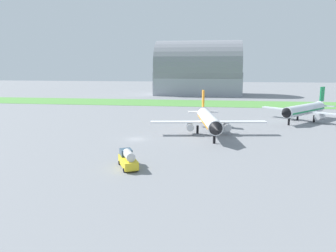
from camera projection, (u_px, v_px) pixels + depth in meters
name	position (u px, v px, depth m)	size (l,w,h in m)	color
ground_plane	(136.00, 139.00, 79.17)	(600.00, 600.00, 0.00)	gray
grass_taxiway_strip	(175.00, 103.00, 157.41)	(360.00, 28.00, 0.08)	#549342
airplane_parked_jet_far	(305.00, 110.00, 103.91)	(24.76, 25.36, 10.82)	silver
airplane_midfield_jet	(208.00, 120.00, 84.07)	(30.54, 30.08, 10.83)	white
fuel_truck_near_gate	(128.00, 159.00, 56.79)	(5.08, 6.88, 3.29)	yellow
hangar_distant	(198.00, 72.00, 201.91)	(53.36, 32.75, 33.62)	#9399A3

